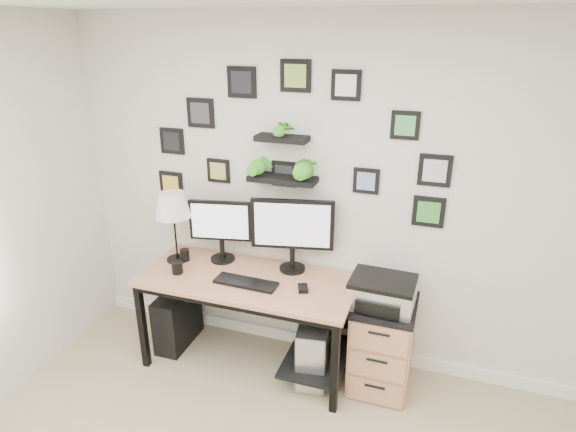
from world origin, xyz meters
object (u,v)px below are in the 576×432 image
at_px(monitor_left, 221,226).
at_px(pc_tower_grey, 314,348).
at_px(pc_tower_black, 178,318).
at_px(desk, 254,291).
at_px(mug, 177,268).
at_px(monitor_right, 292,229).
at_px(printer, 382,292).
at_px(table_lamp, 173,207).
at_px(file_cabinet, 382,344).

bearing_deg(monitor_left, pc_tower_grey, -12.73).
bearing_deg(pc_tower_black, desk, -1.58).
distance_m(mug, pc_tower_black, 0.60).
xyz_separation_m(desk, pc_tower_black, (-0.70, 0.01, -0.39)).
height_order(monitor_left, monitor_right, monitor_right).
distance_m(monitor_right, printer, 0.79).
bearing_deg(table_lamp, printer, -0.46).
bearing_deg(mug, monitor_right, 21.85).
bearing_deg(table_lamp, pc_tower_grey, -3.70).
bearing_deg(printer, pc_tower_grey, -172.38).
xyz_separation_m(pc_tower_black, pc_tower_grey, (1.18, -0.03, 0.01)).
xyz_separation_m(monitor_right, mug, (-0.80, -0.32, -0.29)).
distance_m(pc_tower_grey, printer, 0.71).
relative_size(table_lamp, file_cabinet, 0.84).
xyz_separation_m(table_lamp, pc_tower_grey, (1.16, -0.07, -0.96)).
bearing_deg(pc_tower_grey, monitor_right, 139.71).
bearing_deg(table_lamp, file_cabinet, -0.00).
height_order(pc_tower_grey, file_cabinet, file_cabinet).
bearing_deg(monitor_left, file_cabinet, -4.81).
distance_m(mug, pc_tower_grey, 1.19).
relative_size(pc_tower_black, file_cabinet, 0.70).
height_order(monitor_right, pc_tower_black, monitor_right).
distance_m(desk, printer, 0.96).
distance_m(pc_tower_black, file_cabinet, 1.67).
xyz_separation_m(monitor_right, file_cabinet, (0.73, -0.13, -0.75)).
height_order(monitor_right, file_cabinet, monitor_right).
bearing_deg(pc_tower_black, monitor_right, 10.02).
xyz_separation_m(mug, pc_tower_grey, (1.04, 0.12, -0.56)).
bearing_deg(monitor_right, file_cabinet, -10.10).
xyz_separation_m(desk, printer, (0.94, 0.05, 0.15)).
height_order(monitor_left, pc_tower_grey, monitor_left).
distance_m(monitor_left, pc_tower_black, 0.90).
xyz_separation_m(table_lamp, mug, (0.11, -0.19, -0.41)).
relative_size(mug, printer, 0.21).
distance_m(desk, monitor_left, 0.56).
bearing_deg(pc_tower_grey, file_cabinet, 8.69).
relative_size(monitor_left, pc_tower_black, 1.07).
height_order(monitor_right, mug, monitor_right).
xyz_separation_m(desk, file_cabinet, (0.97, 0.06, -0.29)).
bearing_deg(file_cabinet, pc_tower_grey, -171.31).
height_order(monitor_left, table_lamp, table_lamp).
bearing_deg(pc_tower_black, printer, 0.49).
bearing_deg(pc_tower_black, monitor_left, 22.79).
xyz_separation_m(desk, pc_tower_grey, (0.48, -0.02, -0.39)).
bearing_deg(table_lamp, pc_tower_black, -114.30).
bearing_deg(mug, file_cabinet, 7.11).
relative_size(table_lamp, printer, 1.25).
relative_size(desk, pc_tower_grey, 3.15).
height_order(desk, monitor_left, monitor_left).
distance_m(monitor_left, mug, 0.45).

